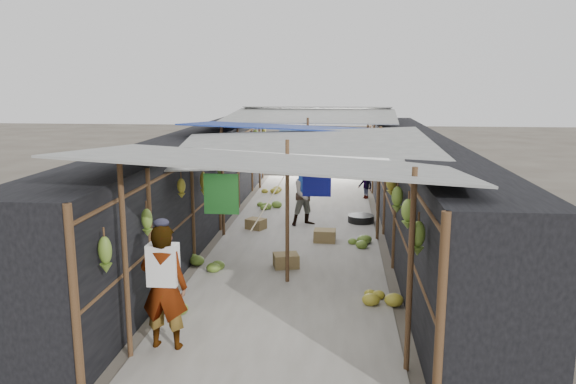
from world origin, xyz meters
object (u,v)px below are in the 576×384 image
(black_basin, at_px, (361,219))
(shopper_blue, at_px, (307,195))
(vendor_elderly, at_px, (164,287))
(crate_near, at_px, (286,261))
(vendor_seated, at_px, (365,184))

(black_basin, bearing_deg, shopper_blue, -164.16)
(vendor_elderly, height_order, shopper_blue, vendor_elderly)
(vendor_elderly, distance_m, shopper_blue, 6.99)
(crate_near, height_order, black_basin, crate_near)
(crate_near, distance_m, vendor_elderly, 3.80)
(black_basin, bearing_deg, vendor_elderly, -111.76)
(crate_near, height_order, shopper_blue, shopper_blue)
(shopper_blue, bearing_deg, crate_near, -118.93)
(shopper_blue, distance_m, vendor_seated, 3.78)
(black_basin, xyz_separation_m, vendor_seated, (0.22, 3.02, 0.38))
(vendor_elderly, bearing_deg, crate_near, -107.38)
(black_basin, relative_size, vendor_elderly, 0.38)
(vendor_elderly, bearing_deg, black_basin, -108.64)
(crate_near, relative_size, black_basin, 0.71)
(vendor_seated, bearing_deg, black_basin, -38.41)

